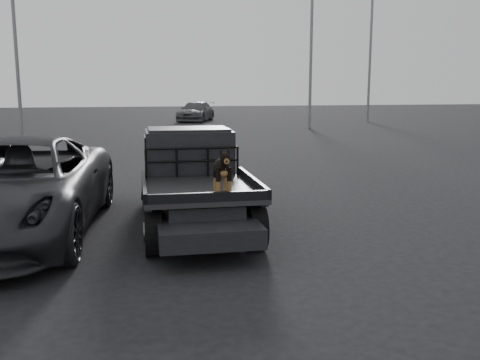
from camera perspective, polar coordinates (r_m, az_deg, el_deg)
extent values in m
plane|color=black|center=(8.83, -2.13, -7.43)|extent=(120.00, 120.00, 0.00)
imported|color=#29292D|center=(10.26, -23.14, -0.77)|extent=(3.35, 6.45, 1.74)
imported|color=#494A4E|center=(40.24, -4.74, 7.30)|extent=(3.65, 5.30, 1.43)
cylinder|color=slate|center=(29.55, -23.03, 16.24)|extent=(0.18, 0.18, 12.43)
cylinder|color=slate|center=(33.58, 7.66, 16.68)|extent=(0.18, 0.18, 13.11)
cylinder|color=slate|center=(40.45, 13.86, 16.24)|extent=(0.18, 0.18, 14.37)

